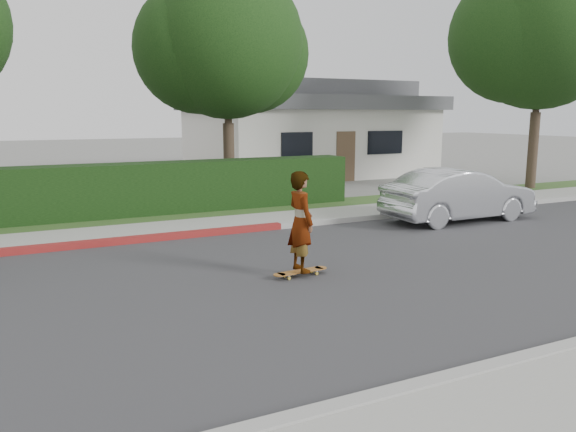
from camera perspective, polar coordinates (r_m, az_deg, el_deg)
name	(u,v)px	position (r m, az deg, el deg)	size (l,w,h in m)	color
ground	(327,276)	(9.93, 4.01, -6.12)	(120.00, 120.00, 0.00)	slate
road	(327,276)	(9.93, 4.01, -6.09)	(60.00, 8.00, 0.01)	#2D2D30
curb_near	(513,364)	(6.89, 21.86, -13.79)	(60.00, 0.20, 0.15)	#9E9E99
curb_far	(242,230)	(13.51, -4.72, -1.39)	(60.00, 0.20, 0.15)	#9E9E99
curb_red_section	(10,252)	(12.63, -26.39, -3.25)	(12.00, 0.21, 0.15)	maroon
sidewalk_far	(229,224)	(14.34, -6.04, -0.79)	(60.00, 1.60, 0.12)	gray
planting_strip	(209,214)	(15.83, -8.03, 0.18)	(60.00, 1.60, 0.10)	#2D4C1E
hedge	(92,193)	(15.67, -19.28, 2.19)	(15.00, 1.00, 1.50)	black
tree_center	(224,47)	(18.63, -6.48, 16.71)	(5.66, 4.84, 7.44)	#33261C
tree_right	(537,35)	(23.00, 23.99, 16.49)	(6.32, 5.60, 8.56)	#33261C
house	(306,129)	(27.41, 1.79, 8.81)	(10.60, 8.60, 4.30)	beige
skateboard	(301,272)	(9.85, 1.28, -5.67)	(1.08, 0.30, 0.10)	#B39531
skateboarder	(301,222)	(9.64, 1.31, -0.58)	(0.64, 0.42, 1.75)	white
car_silver	(459,195)	(15.52, 16.98, 2.05)	(1.47, 4.22, 1.39)	silver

